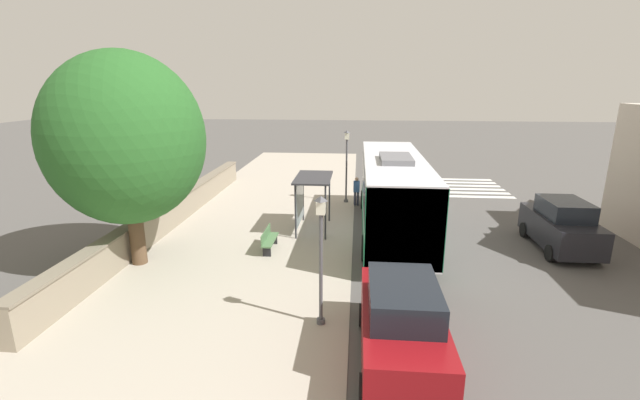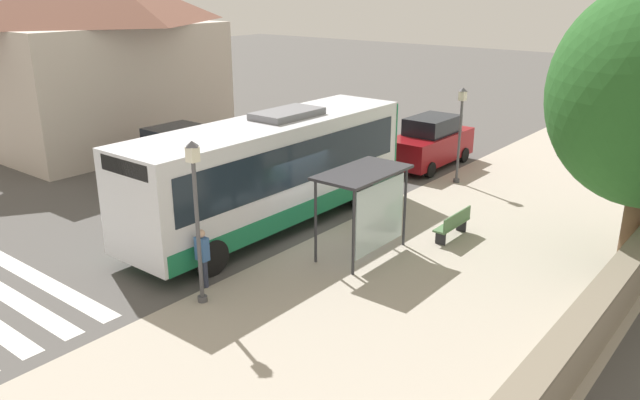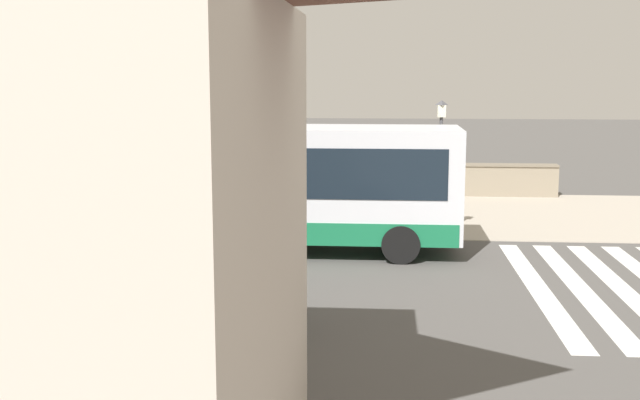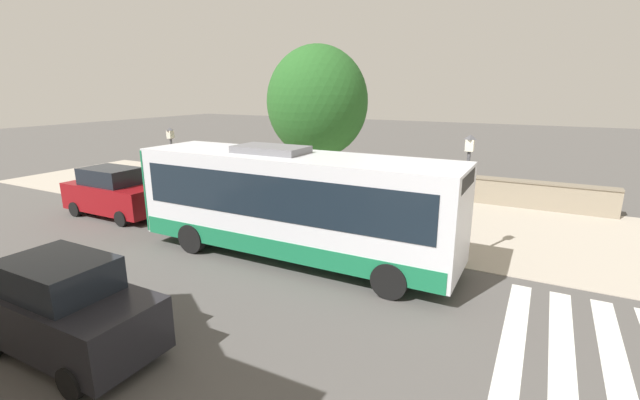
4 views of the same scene
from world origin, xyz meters
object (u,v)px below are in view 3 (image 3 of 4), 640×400
object	(u,v)px
pedestrian	(421,210)
shade_tree	(191,77)
bus_shelter	(284,162)
bench	(211,202)
street_lamp_near	(440,157)
bus	(264,183)
parked_car_far_lane	(143,275)
street_lamp_far	(25,158)

from	to	relation	value
pedestrian	shade_tree	bearing A→B (deg)	-132.99
bus_shelter	bench	world-z (taller)	bus_shelter
bench	street_lamp_near	world-z (taller)	street_lamp_near
bus	shade_tree	bearing A→B (deg)	-156.05
bench	parked_car_far_lane	xyz separation A→B (m)	(11.75, 1.19, 0.53)
bus_shelter	bench	size ratio (longest dim) A/B	1.70
street_lamp_near	bench	bearing A→B (deg)	-111.07
bus_shelter	street_lamp_near	bearing A→B (deg)	72.69
street_lamp_far	shade_tree	distance (m)	8.36
street_lamp_far	bench	bearing A→B (deg)	115.92
bus_shelter	street_lamp_near	world-z (taller)	street_lamp_near
bus_shelter	street_lamp_near	distance (m)	5.06
bus_shelter	shade_tree	world-z (taller)	shade_tree
street_lamp_far	parked_car_far_lane	xyz separation A→B (m)	(9.18, 6.47, -1.23)
street_lamp_far	pedestrian	bearing A→B (deg)	85.74
bus	street_lamp_near	distance (m)	5.42
pedestrian	bench	distance (m)	7.78
pedestrian	shade_tree	distance (m)	12.40
street_lamp_near	parked_car_far_lane	bearing A→B (deg)	-35.54
bus	pedestrian	bearing A→B (deg)	110.29
bus	bench	size ratio (longest dim) A/B	6.25
bus_shelter	bench	distance (m)	3.42
bus_shelter	parked_car_far_lane	size ratio (longest dim) A/B	0.70
bench	shade_tree	distance (m)	6.44
bus	street_lamp_far	distance (m)	8.28
pedestrian	parked_car_far_lane	size ratio (longest dim) A/B	0.39
bus_shelter	street_lamp_far	world-z (taller)	street_lamp_far
bench	street_lamp_far	distance (m)	6.14
pedestrian	bench	xyz separation A→B (m)	(-3.48, -6.94, -0.45)
pedestrian	shade_tree	size ratio (longest dim) A/B	0.21
bus_shelter	shade_tree	distance (m)	7.86
bus_shelter	bench	xyz separation A→B (m)	(-1.39, -2.69, -1.58)
shade_tree	parked_car_far_lane	distance (m)	16.98
street_lamp_near	bus_shelter	bearing A→B (deg)	-107.31
bus	shade_tree	distance (m)	10.94
street_lamp_near	parked_car_far_lane	distance (m)	10.98
bus	street_lamp_far	world-z (taller)	street_lamp_far
bus	pedestrian	xyz separation A→B (m)	(-1.61, 4.35, -0.96)
street_lamp_far	bus	bearing A→B (deg)	72.26
pedestrian	bench	world-z (taller)	pedestrian
street_lamp_near	shade_tree	size ratio (longest dim) A/B	0.53
bus	bus_shelter	xyz separation A→B (m)	(-3.70, 0.10, 0.17)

